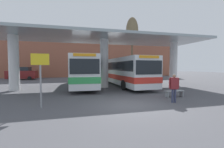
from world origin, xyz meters
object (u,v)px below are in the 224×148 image
transit_bus_center_bay (122,70)px  pedestrian_waiting (174,85)px  waiting_bench_near_pillar (174,92)px  poplar_tree_behind_left (132,32)px  transit_bus_left_bay (83,70)px  info_sign_platform (40,69)px  parked_car_street (22,74)px

transit_bus_center_bay → pedestrian_waiting: (0.33, -9.10, -0.70)m
waiting_bench_near_pillar → poplar_tree_behind_left: bearing=80.9°
transit_bus_left_bay → pedestrian_waiting: transit_bus_left_bay is taller
poplar_tree_behind_left → transit_bus_center_bay: bearing=-120.7°
waiting_bench_near_pillar → info_sign_platform: 9.08m
poplar_tree_behind_left → parked_car_street: 19.81m
transit_bus_center_bay → pedestrian_waiting: size_ratio=7.04×
pedestrian_waiting → parked_car_street: bearing=137.6°
transit_bus_center_bay → poplar_tree_behind_left: size_ratio=1.19×
transit_bus_left_bay → info_sign_platform: bearing=74.1°
transit_bus_left_bay → transit_bus_center_bay: transit_bus_left_bay is taller
pedestrian_waiting → parked_car_street: (-14.50, 20.37, -0.02)m
waiting_bench_near_pillar → parked_car_street: (-15.67, 18.87, 0.71)m
waiting_bench_near_pillar → transit_bus_center_bay: bearing=101.2°
waiting_bench_near_pillar → info_sign_platform: size_ratio=0.53×
transit_bus_left_bay → waiting_bench_near_pillar: size_ratio=7.33×
transit_bus_center_bay → poplar_tree_behind_left: poplar_tree_behind_left is taller
waiting_bench_near_pillar → pedestrian_waiting: size_ratio=0.89×
info_sign_platform → poplar_tree_behind_left: (11.08, 14.62, 5.86)m
transit_bus_left_bay → waiting_bench_near_pillar: (6.18, -7.82, -1.49)m
transit_bus_center_bay → parked_car_street: (-14.17, 11.27, -0.71)m
pedestrian_waiting → parked_car_street: parked_car_street is taller
transit_bus_center_bay → info_sign_platform: (-7.38, -8.38, 0.32)m
transit_bus_left_bay → parked_car_street: 14.59m
parked_car_street → info_sign_platform: bearing=-68.8°
transit_bus_center_bay → info_sign_platform: 11.17m
transit_bus_left_bay → transit_bus_center_bay: 4.68m
transit_bus_left_bay → info_sign_platform: size_ratio=3.90×
poplar_tree_behind_left → parked_car_street: size_ratio=2.22×
pedestrian_waiting → poplar_tree_behind_left: (3.38, 15.34, 6.88)m
transit_bus_left_bay → info_sign_platform: (-2.70, -8.60, 0.25)m
transit_bus_left_bay → info_sign_platform: transit_bus_left_bay is taller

